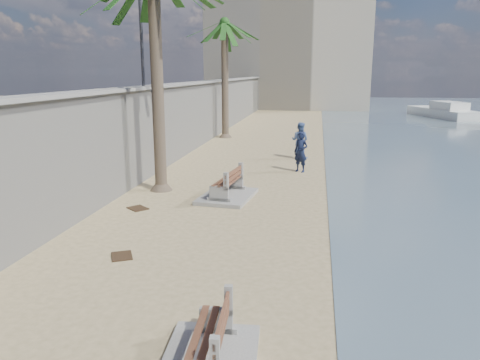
{
  "coord_description": "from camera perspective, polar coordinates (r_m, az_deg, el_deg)",
  "views": [
    {
      "loc": [
        1.57,
        -5.56,
        4.16
      ],
      "look_at": [
        -0.5,
        7.0,
        1.2
      ],
      "focal_mm": 35.0,
      "sensor_mm": 36.0,
      "label": 1
    }
  ],
  "objects": [
    {
      "name": "seawall",
      "position": [
        26.55,
        -5.5,
        7.82
      ],
      "size": [
        0.45,
        70.0,
        3.5
      ],
      "primitive_type": "cube",
      "color": "gray",
      "rests_on": "ground_plane"
    },
    {
      "name": "wall_cap",
      "position": [
        26.45,
        -5.59,
        11.7
      ],
      "size": [
        0.8,
        70.0,
        0.12
      ],
      "primitive_type": "cube",
      "color": "gray",
      "rests_on": "seawall"
    },
    {
      "name": "end_building",
      "position": [
        57.74,
        6.03,
        15.83
      ],
      "size": [
        18.0,
        12.0,
        14.0
      ],
      "primitive_type": "cube",
      "color": "#B7AA93",
      "rests_on": "ground_plane"
    },
    {
      "name": "bench_near",
      "position": [
        7.1,
        -3.83,
        -19.24
      ],
      "size": [
        1.49,
        2.08,
        0.83
      ],
      "color": "gray",
      "rests_on": "ground_plane"
    },
    {
      "name": "bench_far",
      "position": [
        15.65,
        -1.57,
        -0.72
      ],
      "size": [
        1.85,
        2.5,
        0.97
      ],
      "color": "gray",
      "rests_on": "ground_plane"
    },
    {
      "name": "palm_back",
      "position": [
        30.25,
        -1.89,
        18.47
      ],
      "size": [
        5.0,
        5.0,
        8.01
      ],
      "color": "brown",
      "rests_on": "ground_plane"
    },
    {
      "name": "streetlight",
      "position": [
        18.95,
        -12.1,
        20.35
      ],
      "size": [
        0.28,
        0.28,
        5.12
      ],
      "color": "#2D2D33",
      "rests_on": "wall_cap"
    },
    {
      "name": "person_a",
      "position": [
        19.86,
        7.43,
        3.77
      ],
      "size": [
        0.85,
        0.77,
        1.96
      ],
      "primitive_type": "imported",
      "rotation": [
        0.0,
        0.0,
        -0.52
      ],
      "color": "#131A34",
      "rests_on": "ground_plane"
    },
    {
      "name": "person_b",
      "position": [
        23.03,
        7.32,
        5.05
      ],
      "size": [
        1.13,
        1.0,
        1.96
      ],
      "primitive_type": "imported",
      "rotation": [
        0.0,
        0.0,
        2.81
      ],
      "color": "#486094",
      "rests_on": "ground_plane"
    },
    {
      "name": "yacht_far",
      "position": [
        47.94,
        23.4,
        7.46
      ],
      "size": [
        4.94,
        8.99,
        1.5
      ],
      "primitive_type": null,
      "rotation": [
        0.0,
        0.0,
        1.88
      ],
      "color": "silver",
      "rests_on": "bay_water"
    },
    {
      "name": "debris_c",
      "position": [
        14.89,
        -12.35,
        -3.39
      ],
      "size": [
        0.77,
        0.75,
        0.03
      ],
      "primitive_type": "cube",
      "rotation": [
        0.0,
        0.0,
        2.45
      ],
      "color": "#382616",
      "rests_on": "ground_plane"
    },
    {
      "name": "debris_d",
      "position": [
        11.24,
        -14.21,
        -8.97
      ],
      "size": [
        0.66,
        0.71,
        0.03
      ],
      "primitive_type": "cube",
      "rotation": [
        0.0,
        0.0,
        2.04
      ],
      "color": "#382616",
      "rests_on": "ground_plane"
    }
  ]
}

